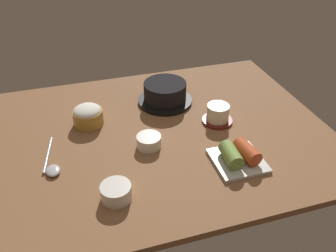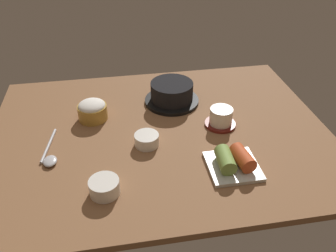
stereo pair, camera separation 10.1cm
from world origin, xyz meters
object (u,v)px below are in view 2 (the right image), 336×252
(stone_pot, at_px, (172,93))
(tea_cup_with_saucer, at_px, (221,117))
(spoon, at_px, (50,156))
(rice_bowl, at_px, (92,110))
(kimchi_plate, at_px, (233,162))
(side_bowl_near, at_px, (104,187))
(banchan_cup_center, at_px, (147,139))

(stone_pot, relative_size, tea_cup_with_saucer, 1.92)
(tea_cup_with_saucer, distance_m, spoon, 0.50)
(rice_bowl, distance_m, kimchi_plate, 0.46)
(kimchi_plate, distance_m, side_bowl_near, 0.33)
(rice_bowl, height_order, kimchi_plate, rice_bowl)
(stone_pot, relative_size, rice_bowl, 1.99)
(rice_bowl, bearing_deg, stone_pot, 12.15)
(stone_pot, xyz_separation_m, banchan_cup_center, (-0.11, -0.22, -0.02))
(stone_pot, distance_m, kimchi_plate, 0.37)
(spoon, bearing_deg, kimchi_plate, -14.50)
(spoon, bearing_deg, banchan_cup_center, 2.75)
(side_bowl_near, bearing_deg, kimchi_plate, 5.79)
(stone_pot, bearing_deg, banchan_cup_center, -117.10)
(rice_bowl, xyz_separation_m, kimchi_plate, (0.36, -0.30, -0.01))
(banchan_cup_center, relative_size, side_bowl_near, 0.94)
(kimchi_plate, bearing_deg, side_bowl_near, -174.21)
(side_bowl_near, bearing_deg, stone_pot, 58.93)
(tea_cup_with_saucer, relative_size, side_bowl_near, 1.29)
(banchan_cup_center, xyz_separation_m, side_bowl_near, (-0.12, -0.17, 0.00))
(spoon, bearing_deg, stone_pot, 31.41)
(stone_pot, bearing_deg, tea_cup_with_saucer, -52.45)
(tea_cup_with_saucer, bearing_deg, side_bowl_near, -147.29)
(side_bowl_near, bearing_deg, tea_cup_with_saucer, 32.71)
(banchan_cup_center, bearing_deg, spoon, -177.25)
(tea_cup_with_saucer, height_order, kimchi_plate, tea_cup_with_saucer)
(banchan_cup_center, relative_size, spoon, 0.40)
(tea_cup_with_saucer, relative_size, kimchi_plate, 0.72)
(rice_bowl, relative_size, side_bowl_near, 1.24)
(tea_cup_with_saucer, height_order, banchan_cup_center, tea_cup_with_saucer)
(rice_bowl, relative_size, kimchi_plate, 0.70)
(tea_cup_with_saucer, bearing_deg, stone_pot, 127.55)
(spoon, bearing_deg, side_bowl_near, -47.32)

